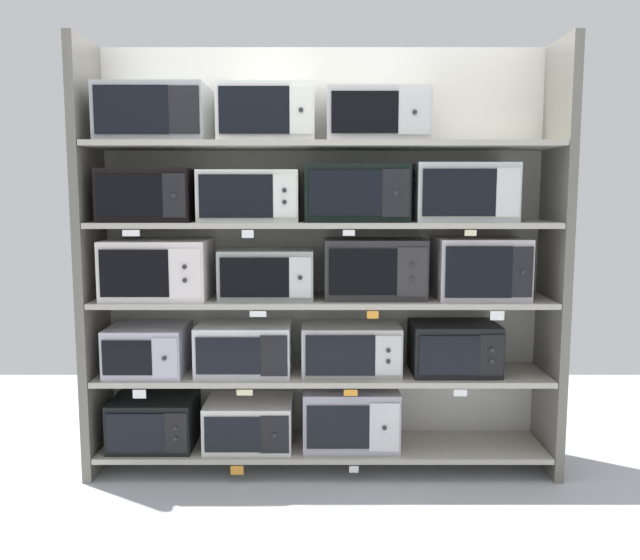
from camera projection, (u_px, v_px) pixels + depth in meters
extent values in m
cube|color=beige|center=(320.00, 257.00, 4.03)|extent=(2.71, 0.04, 2.39)
cube|color=#68645B|center=(88.00, 261.00, 3.78)|extent=(0.05, 0.45, 2.39)
cube|color=#68645B|center=(551.00, 261.00, 3.79)|extent=(0.05, 0.45, 2.39)
cube|color=#ADA899|center=(320.00, 447.00, 3.93)|extent=(2.51, 0.45, 0.03)
cube|color=black|center=(152.00, 421.00, 3.90)|extent=(0.47, 0.38, 0.28)
cube|color=black|center=(132.00, 433.00, 3.71)|extent=(0.32, 0.01, 0.22)
cube|color=black|center=(173.00, 433.00, 3.71)|extent=(0.12, 0.01, 0.22)
cylinder|color=#262628|center=(173.00, 439.00, 3.71)|extent=(0.02, 0.01, 0.02)
cylinder|color=#262628|center=(172.00, 428.00, 3.70)|extent=(0.02, 0.01, 0.02)
cube|color=silver|center=(247.00, 423.00, 3.91)|extent=(0.49, 0.39, 0.26)
cube|color=black|center=(229.00, 435.00, 3.71)|extent=(0.30, 0.01, 0.20)
cube|color=black|center=(272.00, 435.00, 3.71)|extent=(0.16, 0.01, 0.21)
cylinder|color=#262628|center=(272.00, 435.00, 3.70)|extent=(0.02, 0.01, 0.02)
cube|color=#9F9AAA|center=(348.00, 416.00, 3.90)|extent=(0.54, 0.37, 0.34)
cube|color=black|center=(335.00, 427.00, 3.71)|extent=(0.34, 0.01, 0.24)
cube|color=silver|center=(382.00, 427.00, 3.71)|extent=(0.16, 0.01, 0.27)
cylinder|color=#262628|center=(382.00, 428.00, 3.71)|extent=(0.02, 0.01, 0.02)
cube|color=orange|center=(234.00, 471.00, 3.70)|extent=(0.07, 0.00, 0.05)
cube|color=white|center=(351.00, 469.00, 3.70)|extent=(0.05, 0.00, 0.04)
cube|color=#ADA899|center=(320.00, 375.00, 3.87)|extent=(2.51, 0.45, 0.03)
cube|color=#B4B0C1|center=(146.00, 349.00, 3.85)|extent=(0.43, 0.41, 0.27)
cube|color=black|center=(124.00, 358.00, 3.64)|extent=(0.27, 0.01, 0.19)
cube|color=#B4B0C1|center=(162.00, 358.00, 3.64)|extent=(0.14, 0.01, 0.21)
cylinder|color=#262628|center=(161.00, 358.00, 3.63)|extent=(0.02, 0.01, 0.02)
cube|color=silver|center=(241.00, 348.00, 3.85)|extent=(0.52, 0.36, 0.28)
cube|color=black|center=(225.00, 356.00, 3.67)|extent=(0.35, 0.01, 0.20)
cube|color=black|center=(271.00, 356.00, 3.67)|extent=(0.14, 0.01, 0.22)
cube|color=#B7B6B5|center=(348.00, 348.00, 3.85)|extent=(0.55, 0.32, 0.27)
cube|color=black|center=(337.00, 356.00, 3.69)|extent=(0.38, 0.01, 0.22)
cube|color=silver|center=(385.00, 355.00, 3.69)|extent=(0.14, 0.01, 0.22)
cylinder|color=#262628|center=(385.00, 361.00, 3.68)|extent=(0.02, 0.01, 0.02)
cylinder|color=#262628|center=(386.00, 350.00, 3.68)|extent=(0.02, 0.01, 0.02)
cube|color=black|center=(451.00, 348.00, 3.85)|extent=(0.48, 0.35, 0.28)
cube|color=black|center=(446.00, 355.00, 3.68)|extent=(0.33, 0.01, 0.21)
cube|color=black|center=(488.00, 355.00, 3.68)|extent=(0.13, 0.01, 0.23)
cylinder|color=#262628|center=(489.00, 361.00, 3.67)|extent=(0.02, 0.01, 0.02)
cylinder|color=#262628|center=(489.00, 350.00, 3.66)|extent=(0.02, 0.01, 0.02)
cube|color=white|center=(136.00, 394.00, 3.64)|extent=(0.07, 0.00, 0.05)
cube|color=beige|center=(242.00, 393.00, 3.65)|extent=(0.09, 0.00, 0.03)
cube|color=orange|center=(348.00, 393.00, 3.65)|extent=(0.07, 0.00, 0.03)
cube|color=white|center=(457.00, 393.00, 3.65)|extent=(0.07, 0.00, 0.04)
cube|color=#ADA899|center=(320.00, 300.00, 3.82)|extent=(2.51, 0.45, 0.03)
cube|color=silver|center=(156.00, 269.00, 3.79)|extent=(0.57, 0.41, 0.33)
cube|color=black|center=(131.00, 273.00, 3.58)|extent=(0.36, 0.01, 0.25)
cube|color=silver|center=(182.00, 273.00, 3.58)|extent=(0.17, 0.01, 0.26)
cylinder|color=#262628|center=(182.00, 280.00, 3.58)|extent=(0.02, 0.01, 0.02)
cylinder|color=#262628|center=(181.00, 267.00, 3.57)|extent=(0.02, 0.01, 0.02)
cube|color=#9DA4A1|center=(264.00, 274.00, 3.80)|extent=(0.52, 0.33, 0.27)
cube|color=black|center=(252.00, 277.00, 3.63)|extent=(0.37, 0.01, 0.21)
cube|color=silver|center=(297.00, 277.00, 3.63)|extent=(0.12, 0.01, 0.22)
cylinder|color=#262628|center=(297.00, 278.00, 3.62)|extent=(0.02, 0.01, 0.02)
cube|color=#2E2D2D|center=(371.00, 268.00, 3.80)|extent=(0.55, 0.33, 0.33)
cube|color=black|center=(360.00, 272.00, 3.63)|extent=(0.36, 0.01, 0.25)
cube|color=#2E2D2D|center=(409.00, 272.00, 3.63)|extent=(0.16, 0.01, 0.26)
cylinder|color=#262628|center=(409.00, 279.00, 3.62)|extent=(0.02, 0.01, 0.02)
cylinder|color=#262628|center=(409.00, 265.00, 3.61)|extent=(0.02, 0.01, 0.02)
cube|color=#B7B0B5|center=(476.00, 268.00, 3.80)|extent=(0.49, 0.39, 0.34)
cube|color=black|center=(476.00, 272.00, 3.60)|extent=(0.35, 0.01, 0.27)
cube|color=black|center=(519.00, 272.00, 3.60)|extent=(0.11, 0.01, 0.27)
cylinder|color=#262628|center=(520.00, 272.00, 3.59)|extent=(0.02, 0.01, 0.02)
cube|color=white|center=(255.00, 314.00, 3.59)|extent=(0.09, 0.00, 0.03)
cube|color=orange|center=(370.00, 315.00, 3.59)|extent=(0.06, 0.00, 0.04)
cube|color=white|center=(494.00, 315.00, 3.60)|extent=(0.07, 0.00, 0.05)
cube|color=#ADA899|center=(320.00, 224.00, 3.76)|extent=(2.51, 0.45, 0.03)
cube|color=black|center=(147.00, 195.00, 3.74)|extent=(0.49, 0.40, 0.28)
cube|color=black|center=(126.00, 196.00, 3.53)|extent=(0.34, 0.01, 0.21)
cube|color=black|center=(171.00, 196.00, 3.54)|extent=(0.12, 0.01, 0.23)
cylinder|color=#262628|center=(171.00, 196.00, 3.53)|extent=(0.02, 0.01, 0.02)
cube|color=silver|center=(247.00, 196.00, 3.74)|extent=(0.54, 0.35, 0.28)
cube|color=black|center=(233.00, 196.00, 3.56)|extent=(0.39, 0.01, 0.23)
cube|color=silver|center=(282.00, 196.00, 3.56)|extent=(0.12, 0.01, 0.22)
cylinder|color=#262628|center=(281.00, 202.00, 3.56)|extent=(0.02, 0.01, 0.02)
cylinder|color=#262628|center=(281.00, 190.00, 3.55)|extent=(0.02, 0.01, 0.02)
cube|color=black|center=(353.00, 193.00, 3.74)|extent=(0.56, 0.39, 0.31)
cube|color=black|center=(343.00, 193.00, 3.54)|extent=(0.38, 0.01, 0.23)
cube|color=black|center=(393.00, 193.00, 3.54)|extent=(0.14, 0.01, 0.25)
cylinder|color=#262628|center=(393.00, 193.00, 3.53)|extent=(0.02, 0.01, 0.02)
cube|color=#B2BFBB|center=(459.00, 192.00, 3.74)|extent=(0.54, 0.39, 0.31)
cube|color=black|center=(456.00, 193.00, 3.55)|extent=(0.38, 0.01, 0.25)
cube|color=silver|center=(505.00, 193.00, 3.55)|extent=(0.12, 0.01, 0.25)
cube|color=white|center=(128.00, 233.00, 3.53)|extent=(0.09, 0.00, 0.03)
cube|color=white|center=(245.00, 234.00, 3.54)|extent=(0.06, 0.00, 0.04)
cube|color=white|center=(346.00, 233.00, 3.54)|extent=(0.06, 0.00, 0.03)
cube|color=beige|center=(468.00, 233.00, 3.54)|extent=(0.06, 0.00, 0.03)
cube|color=#ADA899|center=(320.00, 145.00, 3.71)|extent=(2.51, 0.45, 0.03)
cube|color=#9FA5A8|center=(151.00, 114.00, 3.68)|extent=(0.57, 0.39, 0.30)
cube|color=black|center=(128.00, 110.00, 3.48)|extent=(0.38, 0.01, 0.25)
cube|color=black|center=(181.00, 110.00, 3.49)|extent=(0.16, 0.01, 0.24)
cube|color=silver|center=(264.00, 114.00, 3.69)|extent=(0.51, 0.36, 0.30)
cube|color=black|center=(251.00, 110.00, 3.50)|extent=(0.36, 0.01, 0.24)
cube|color=silver|center=(298.00, 110.00, 3.50)|extent=(0.12, 0.01, 0.24)
cylinder|color=#262628|center=(298.00, 110.00, 3.49)|extent=(0.02, 0.01, 0.02)
cube|color=#BBBBBA|center=(374.00, 116.00, 3.69)|extent=(0.54, 0.34, 0.28)
cube|color=black|center=(362.00, 112.00, 3.51)|extent=(0.35, 0.01, 0.21)
cube|color=#BBBBBA|center=(411.00, 112.00, 3.51)|extent=(0.17, 0.01, 0.23)
cylinder|color=#262628|center=(412.00, 112.00, 3.50)|extent=(0.02, 0.01, 0.02)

